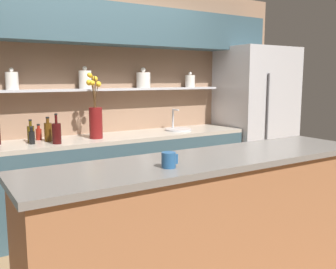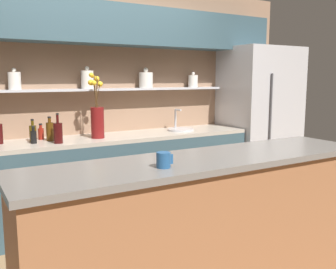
% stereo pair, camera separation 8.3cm
% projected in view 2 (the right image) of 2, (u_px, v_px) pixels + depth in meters
% --- Properties ---
extents(ground_plane, '(12.00, 12.00, 0.00)m').
position_uv_depth(ground_plane, '(167.00, 268.00, 3.04)').
color(ground_plane, olive).
extents(back_wall_unit, '(5.20, 0.44, 2.60)m').
position_uv_depth(back_wall_unit, '(97.00, 76.00, 4.11)').
color(back_wall_unit, '#937056').
rests_on(back_wall_unit, ground_plane).
extents(back_counter_unit, '(3.58, 0.62, 0.92)m').
position_uv_depth(back_counter_unit, '(95.00, 181.00, 3.95)').
color(back_counter_unit, '#334C56').
rests_on(back_counter_unit, ground_plane).
extents(island_counter, '(2.50, 0.61, 1.02)m').
position_uv_depth(island_counter, '(206.00, 231.00, 2.52)').
color(island_counter, '#99603D').
rests_on(island_counter, ground_plane).
extents(refrigerator, '(0.95, 0.73, 1.93)m').
position_uv_depth(refrigerator, '(259.00, 121.00, 4.98)').
color(refrigerator, '#B7B7BC').
rests_on(refrigerator, ground_plane).
extents(flower_vase, '(0.17, 0.16, 0.67)m').
position_uv_depth(flower_vase, '(97.00, 117.00, 3.82)').
color(flower_vase, maroon).
rests_on(flower_vase, back_counter_unit).
extents(sink_fixture, '(0.31, 0.31, 0.25)m').
position_uv_depth(sink_fixture, '(180.00, 128.00, 4.42)').
color(sink_fixture, '#B7B7BC').
rests_on(sink_fixture, back_counter_unit).
extents(bottle_oil_3, '(0.07, 0.07, 0.22)m').
position_uv_depth(bottle_oil_3, '(33.00, 133.00, 3.63)').
color(bottle_oil_3, '#47380A').
rests_on(bottle_oil_3, back_counter_unit).
extents(bottle_sauce_4, '(0.06, 0.06, 0.17)m').
position_uv_depth(bottle_sauce_4, '(34.00, 136.00, 3.52)').
color(bottle_sauce_4, black).
rests_on(bottle_sauce_4, back_counter_unit).
extents(bottle_wine_5, '(0.08, 0.08, 0.29)m').
position_uv_depth(bottle_wine_5, '(58.00, 133.00, 3.53)').
color(bottle_wine_5, '#380C0C').
rests_on(bottle_wine_5, back_counter_unit).
extents(bottle_spirit_6, '(0.07, 0.07, 0.24)m').
position_uv_depth(bottle_spirit_6, '(50.00, 131.00, 3.66)').
color(bottle_spirit_6, '#4C2D0C').
rests_on(bottle_spirit_6, back_counter_unit).
extents(bottle_sauce_9, '(0.06, 0.06, 0.16)m').
position_uv_depth(bottle_sauce_9, '(41.00, 133.00, 3.76)').
color(bottle_sauce_9, maroon).
rests_on(bottle_sauce_9, back_counter_unit).
extents(coffee_mug, '(0.10, 0.08, 0.09)m').
position_uv_depth(coffee_mug, '(164.00, 160.00, 2.15)').
color(coffee_mug, '#235184').
rests_on(coffee_mug, island_counter).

